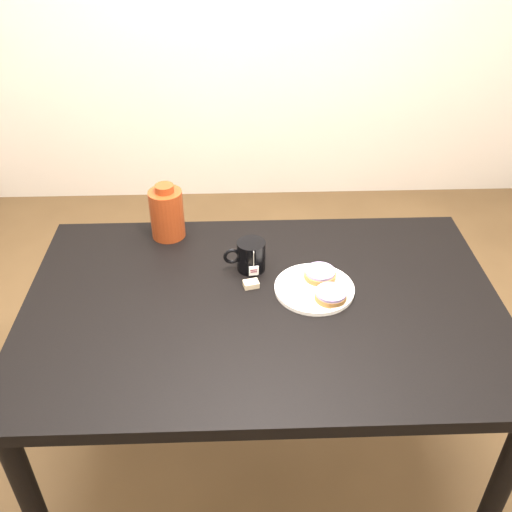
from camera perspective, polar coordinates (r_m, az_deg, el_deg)
name	(u,v)px	position (r m, az deg, el deg)	size (l,w,h in m)	color
ground_plane	(261,458)	(2.23, 0.55, -19.54)	(4.00, 4.00, 0.00)	brown
table	(263,323)	(1.72, 0.67, -6.71)	(1.40, 0.90, 0.75)	black
plate	(314,288)	(1.71, 5.86, -3.20)	(0.24, 0.24, 0.02)	white
bagel_back	(320,274)	(1.74, 6.42, -1.79)	(0.13, 0.13, 0.03)	brown
bagel_front	(331,295)	(1.67, 7.48, -3.89)	(0.13, 0.13, 0.03)	brown
mug	(250,256)	(1.77, -0.56, 0.05)	(0.14, 0.10, 0.10)	black
teabag_pouch	(251,284)	(1.72, -0.50, -2.82)	(0.04, 0.03, 0.02)	#C6B793
bagel_package	(167,213)	(1.93, -8.90, 4.27)	(0.13, 0.13, 0.19)	#5B1D0C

